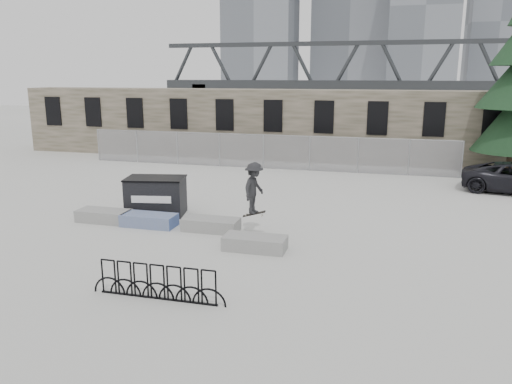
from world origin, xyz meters
TOP-DOWN VIEW (x-y plane):
  - ground at (0.00, 0.00)m, footprint 120.00×120.00m
  - stone_wall at (0.00, 16.24)m, footprint 36.00×2.58m
  - chainlink_fence at (-0.00, 12.50)m, footprint 22.06×0.06m
  - planter_far_left at (-3.19, 0.30)m, footprint 2.00×0.90m
  - planter_center_left at (-1.26, 0.22)m, footprint 2.00×0.90m
  - planter_center_right at (1.14, 0.28)m, footprint 2.00×0.90m
  - planter_offset at (3.17, -1.25)m, footprint 2.00×0.90m
  - dumpster at (-1.71, 1.74)m, footprint 2.50×1.80m
  - bike_rack at (1.77, -5.34)m, footprint 3.59×0.07m
  - truss_bridge at (10.00, 55.00)m, footprint 70.00×3.00m
  - skateboarder at (2.76, 0.19)m, footprint 0.87×1.25m

SIDE VIEW (x-z plane):
  - ground at x=0.00m, z-range 0.00..0.00m
  - planter_far_left at x=-3.19m, z-range 0.02..0.47m
  - planter_center_left at x=-1.26m, z-range 0.02..0.47m
  - planter_center_right at x=1.14m, z-range 0.02..0.47m
  - planter_offset at x=3.17m, z-range 0.02..0.47m
  - bike_rack at x=1.77m, z-range -0.01..0.89m
  - dumpster at x=-1.71m, z-range 0.01..1.51m
  - chainlink_fence at x=0.00m, z-range 0.03..2.05m
  - skateboarder at x=2.76m, z-range 0.72..2.63m
  - stone_wall at x=0.00m, z-range 0.01..4.51m
  - truss_bridge at x=10.00m, z-range -0.77..9.03m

